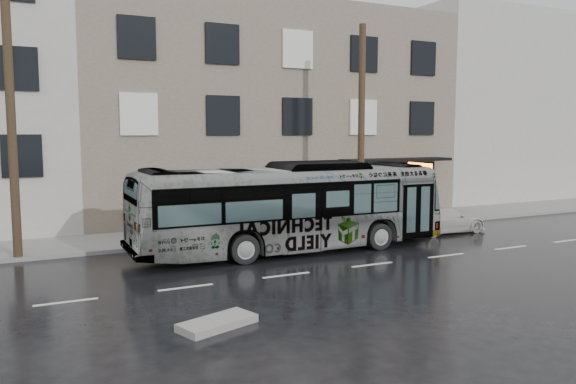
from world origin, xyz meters
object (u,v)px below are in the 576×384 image
at_px(utility_pole_rear, 11,126).
at_px(sign_post, 380,200).
at_px(white_sedan, 443,220).
at_px(bus, 290,207).
at_px(utility_pole_front, 361,127).

distance_m(utility_pole_rear, sign_post, 15.46).
height_order(sign_post, white_sedan, sign_post).
height_order(bus, white_sedan, bus).
xyz_separation_m(utility_pole_front, sign_post, (1.10, 0.00, -3.30)).
distance_m(utility_pole_front, white_sedan, 5.46).
bearing_deg(white_sedan, bus, 93.68).
height_order(utility_pole_front, utility_pole_rear, same).
relative_size(utility_pole_front, utility_pole_rear, 1.00).
bearing_deg(utility_pole_rear, bus, -16.14).
xyz_separation_m(utility_pole_rear, white_sedan, (16.98, -2.11, -4.06)).
bearing_deg(sign_post, utility_pole_rear, 180.00).
xyz_separation_m(bus, white_sedan, (7.80, 0.54, -1.07)).
height_order(utility_pole_front, bus, utility_pole_front).
distance_m(bus, white_sedan, 7.89).
bearing_deg(bus, utility_pole_rear, 74.32).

